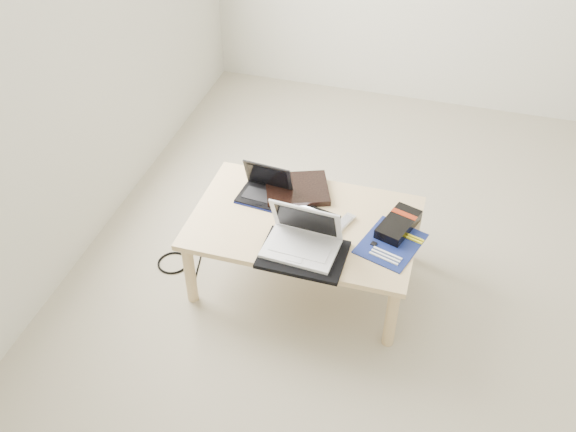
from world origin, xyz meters
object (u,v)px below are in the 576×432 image
(white_laptop, at_px, (303,239))
(coffee_table, at_px, (304,228))
(gpu_box, at_px, (398,225))
(netbook, at_px, (265,190))

(white_laptop, bearing_deg, coffee_table, 102.60)
(white_laptop, height_order, gpu_box, white_laptop)
(netbook, xyz_separation_m, gpu_box, (0.69, -0.06, -0.01))
(gpu_box, bearing_deg, coffee_table, -171.62)
(coffee_table, height_order, gpu_box, gpu_box)
(white_laptop, bearing_deg, netbook, 131.17)
(coffee_table, relative_size, white_laptop, 3.17)
(netbook, height_order, gpu_box, netbook)
(coffee_table, bearing_deg, netbook, 152.24)
(white_laptop, distance_m, gpu_box, 0.49)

